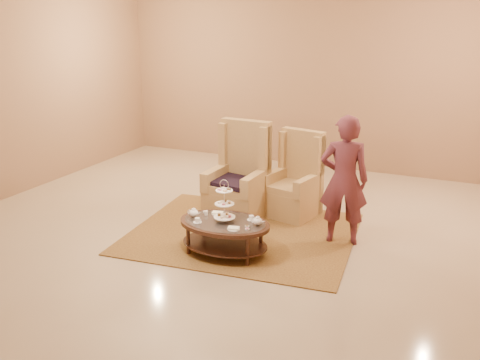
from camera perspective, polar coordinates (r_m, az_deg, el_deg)
The scene contains 8 objects.
ground at distance 7.14m, azimuth -1.36°, elevation -6.40°, with size 8.00×8.00×0.00m, color tan.
ceiling at distance 7.14m, azimuth -1.36°, elevation -6.40°, with size 8.00×8.00×0.02m, color white.
wall_back at distance 10.35m, azimuth 8.37°, elevation 10.94°, with size 8.00×0.04×3.50m, color #987153.
rug at distance 7.33m, azimuth 0.27°, elevation -5.69°, with size 3.17×2.73×0.02m.
tea_table at distance 6.62m, azimuth -1.66°, elevation -5.07°, with size 1.16×0.80×0.97m.
armchair_left at distance 7.77m, azimuth -0.07°, elevation -0.62°, with size 0.79×0.82×1.41m.
armchair_right at distance 7.93m, azimuth 5.90°, elevation -0.78°, with size 0.81×0.83×1.25m.
person at distance 6.92m, azimuth 11.03°, elevation -0.04°, with size 0.70×0.55×1.69m.
Camera 1 is at (2.84, -5.88, 2.88)m, focal length 40.00 mm.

